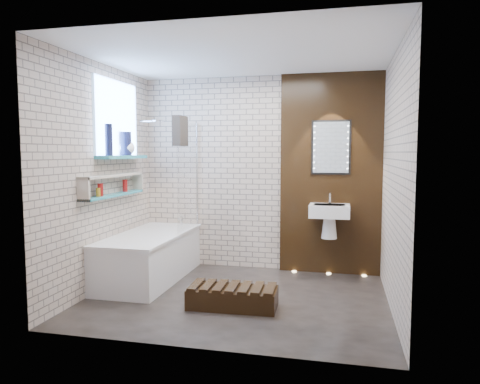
% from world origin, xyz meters
% --- Properties ---
extents(ground, '(3.20, 3.20, 0.00)m').
position_xyz_m(ground, '(0.00, 0.00, 0.00)').
color(ground, black).
rests_on(ground, ground).
extents(room_shell, '(3.24, 3.20, 2.60)m').
position_xyz_m(room_shell, '(0.00, 0.00, 1.30)').
color(room_shell, '#B39F8E').
rests_on(room_shell, ground).
extents(walnut_panel, '(1.30, 0.06, 2.60)m').
position_xyz_m(walnut_panel, '(0.95, 1.27, 1.30)').
color(walnut_panel, black).
rests_on(walnut_panel, ground).
extents(clerestory_window, '(0.18, 1.00, 0.94)m').
position_xyz_m(clerestory_window, '(-1.57, 0.35, 1.90)').
color(clerestory_window, '#7FADE0').
rests_on(clerestory_window, room_shell).
extents(display_niche, '(0.14, 1.30, 0.26)m').
position_xyz_m(display_niche, '(-1.53, 0.15, 1.20)').
color(display_niche, teal).
rests_on(display_niche, room_shell).
extents(bathtub, '(0.79, 1.74, 0.70)m').
position_xyz_m(bathtub, '(-1.22, 0.45, 0.29)').
color(bathtub, white).
rests_on(bathtub, ground).
extents(bath_screen, '(0.01, 0.78, 1.40)m').
position_xyz_m(bath_screen, '(-0.87, 0.89, 1.28)').
color(bath_screen, white).
rests_on(bath_screen, bathtub).
extents(towel, '(0.11, 0.28, 0.37)m').
position_xyz_m(towel, '(-0.87, 0.62, 1.85)').
color(towel, '#292421').
rests_on(towel, bath_screen).
extents(shower_head, '(0.18, 0.18, 0.02)m').
position_xyz_m(shower_head, '(-1.30, 0.95, 2.00)').
color(shower_head, silver).
rests_on(shower_head, room_shell).
extents(washbasin, '(0.50, 0.36, 0.58)m').
position_xyz_m(washbasin, '(0.95, 1.07, 0.79)').
color(washbasin, white).
rests_on(washbasin, walnut_panel).
extents(led_mirror, '(0.50, 0.02, 0.70)m').
position_xyz_m(led_mirror, '(0.95, 1.23, 1.65)').
color(led_mirror, black).
rests_on(led_mirror, walnut_panel).
extents(walnut_step, '(0.92, 0.44, 0.20)m').
position_xyz_m(walnut_step, '(0.03, -0.30, 0.10)').
color(walnut_step, black).
rests_on(walnut_step, ground).
extents(niche_bottles, '(0.06, 0.68, 0.15)m').
position_xyz_m(niche_bottles, '(-1.53, 0.08, 1.17)').
color(niche_bottles, maroon).
rests_on(niche_bottles, display_niche).
extents(sill_vases, '(0.18, 0.57, 0.36)m').
position_xyz_m(sill_vases, '(-1.50, 0.35, 1.68)').
color(sill_vases, '#131735').
rests_on(sill_vases, clerestory_window).
extents(floor_uplights, '(0.96, 0.06, 0.01)m').
position_xyz_m(floor_uplights, '(0.95, 1.20, 0.01)').
color(floor_uplights, '#FFD899').
rests_on(floor_uplights, ground).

